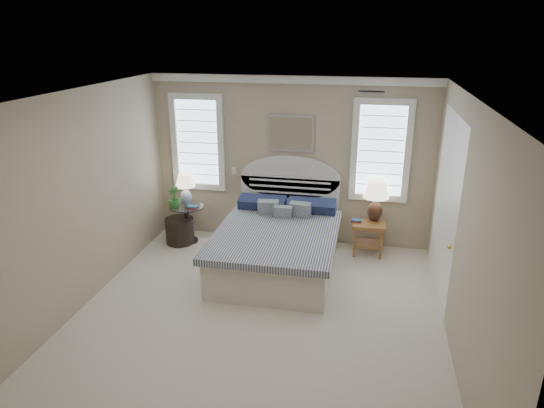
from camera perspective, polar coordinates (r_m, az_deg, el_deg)
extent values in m
cube|color=beige|center=(6.11, -1.87, -13.44)|extent=(4.50, 5.00, 0.01)
cube|color=white|center=(5.15, -2.22, 12.52)|extent=(4.50, 5.00, 0.01)
cube|color=tan|center=(7.82, 2.23, 5.01)|extent=(4.50, 0.02, 2.70)
cube|color=tan|center=(6.37, -22.12, 0.00)|extent=(0.02, 5.00, 2.70)
cube|color=tan|center=(5.46, 21.66, -3.20)|extent=(0.02, 5.00, 2.70)
cube|color=white|center=(7.55, 2.31, 14.43)|extent=(4.50, 0.08, 0.12)
cube|color=#B2B2B2|center=(5.80, 11.63, 12.78)|extent=(0.30, 0.20, 0.02)
cube|color=white|center=(8.06, -4.50, 3.94)|extent=(0.08, 0.01, 0.12)
cube|color=silver|center=(8.13, -8.70, 7.18)|extent=(0.90, 0.06, 1.60)
cube|color=silver|center=(7.65, 12.69, 6.13)|extent=(0.90, 0.06, 1.60)
cube|color=silver|center=(7.68, 2.22, 8.33)|extent=(0.74, 0.04, 0.58)
cube|color=white|center=(6.61, 19.71, -0.38)|extent=(0.02, 1.80, 2.40)
cube|color=silver|center=(7.11, 0.57, -5.80)|extent=(1.60, 2.10, 0.55)
cube|color=navy|center=(6.94, 0.50, -3.63)|extent=(1.72, 2.15, 0.10)
cube|color=silver|center=(8.01, 2.08, -0.64)|extent=(1.62, 0.08, 1.10)
cube|color=#1D264A|center=(7.76, -1.16, 0.10)|extent=(0.75, 0.31, 0.23)
cube|color=#1D264A|center=(7.64, 4.71, -0.30)|extent=(0.75, 0.31, 0.23)
cube|color=#324771|center=(7.53, -0.42, -0.70)|extent=(0.33, 0.20, 0.34)
cube|color=#324771|center=(7.45, 3.34, -0.97)|extent=(0.33, 0.20, 0.34)
cube|color=#324771|center=(7.40, 1.31, -1.25)|extent=(0.28, 0.14, 0.29)
cylinder|color=black|center=(8.28, -9.79, -4.23)|extent=(0.32, 0.32, 0.03)
cylinder|color=black|center=(8.17, -9.91, -2.40)|extent=(0.08, 0.08, 0.60)
cylinder|color=silver|center=(8.05, -10.04, -0.30)|extent=(0.56, 0.56, 0.02)
cube|color=olive|center=(7.67, 11.34, -2.40)|extent=(0.50, 0.40, 0.06)
cube|color=olive|center=(7.79, 11.19, -4.58)|extent=(0.44, 0.34, 0.03)
cube|color=olive|center=(7.63, 9.69, -4.56)|extent=(0.04, 0.04, 0.47)
cube|color=olive|center=(7.91, 9.78, -3.67)|extent=(0.04, 0.04, 0.47)
cube|color=olive|center=(7.64, 12.70, -4.76)|extent=(0.04, 0.04, 0.47)
cube|color=olive|center=(7.91, 12.68, -3.87)|extent=(0.04, 0.04, 0.47)
cylinder|color=black|center=(8.18, -10.79, -3.09)|extent=(0.58, 0.58, 0.42)
cylinder|color=silver|center=(8.14, -10.03, 0.11)|extent=(0.12, 0.12, 0.03)
ellipsoid|color=silver|center=(8.11, -10.07, 0.79)|extent=(0.22, 0.22, 0.25)
cylinder|color=gold|center=(8.06, -10.14, 1.81)|extent=(0.03, 0.03, 0.09)
cylinder|color=black|center=(7.78, 11.94, -1.73)|extent=(0.16, 0.16, 0.03)
ellipsoid|color=black|center=(7.74, 12.00, -0.85)|extent=(0.29, 0.29, 0.31)
cylinder|color=gold|center=(7.67, 12.10, 0.48)|extent=(0.04, 0.04, 0.11)
imported|color=#3B742E|center=(7.93, -11.46, 0.74)|extent=(0.26, 0.26, 0.36)
cube|color=maroon|center=(7.92, -9.34, -0.44)|extent=(0.17, 0.13, 0.02)
cube|color=#265372|center=(7.91, -9.35, -0.29)|extent=(0.16, 0.12, 0.02)
cube|color=maroon|center=(7.65, 9.87, -2.01)|extent=(0.17, 0.13, 0.02)
cube|color=#265372|center=(7.65, 9.88, -1.86)|extent=(0.16, 0.13, 0.02)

